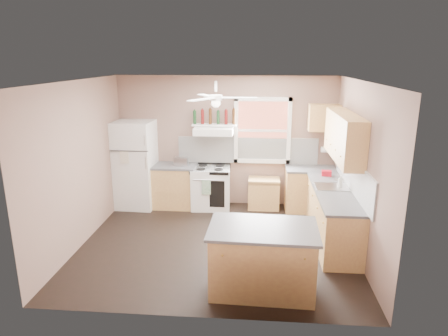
# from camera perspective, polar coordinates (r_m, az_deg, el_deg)

# --- Properties ---
(floor) EXTENTS (4.50, 4.50, 0.00)m
(floor) POSITION_cam_1_polar(r_m,az_deg,el_deg) (6.88, -1.06, -10.74)
(floor) COLOR black
(floor) RESTS_ON ground
(ceiling) EXTENTS (4.50, 4.50, 0.00)m
(ceiling) POSITION_cam_1_polar(r_m,az_deg,el_deg) (6.18, -1.18, 12.33)
(ceiling) COLOR white
(ceiling) RESTS_ON ground
(wall_back) EXTENTS (4.50, 0.05, 2.70)m
(wall_back) POSITION_cam_1_polar(r_m,az_deg,el_deg) (8.36, 0.31, 3.82)
(wall_back) COLOR #7D6053
(wall_back) RESTS_ON ground
(wall_right) EXTENTS (0.05, 4.00, 2.70)m
(wall_right) POSITION_cam_1_polar(r_m,az_deg,el_deg) (6.57, 19.02, -0.28)
(wall_right) COLOR #7D6053
(wall_right) RESTS_ON ground
(wall_left) EXTENTS (0.05, 4.00, 2.70)m
(wall_left) POSITION_cam_1_polar(r_m,az_deg,el_deg) (7.00, -19.97, 0.57)
(wall_left) COLOR #7D6053
(wall_left) RESTS_ON ground
(backsplash_back) EXTENTS (2.90, 0.03, 0.55)m
(backsplash_back) POSITION_cam_1_polar(r_m,az_deg,el_deg) (8.34, 3.37, 2.53)
(backsplash_back) COLOR white
(backsplash_back) RESTS_ON wall_back
(backsplash_right) EXTENTS (0.03, 2.60, 0.55)m
(backsplash_right) POSITION_cam_1_polar(r_m,az_deg,el_deg) (6.89, 17.99, -1.00)
(backsplash_right) COLOR white
(backsplash_right) RESTS_ON wall_right
(window_view) EXTENTS (1.00, 0.02, 1.20)m
(window_view) POSITION_cam_1_polar(r_m,az_deg,el_deg) (8.25, 5.51, 5.36)
(window_view) COLOR brown
(window_view) RESTS_ON wall_back
(window_frame) EXTENTS (1.16, 0.07, 1.36)m
(window_frame) POSITION_cam_1_polar(r_m,az_deg,el_deg) (8.22, 5.51, 5.32)
(window_frame) COLOR white
(window_frame) RESTS_ON wall_back
(refrigerator) EXTENTS (0.80, 0.78, 1.81)m
(refrigerator) POSITION_cam_1_polar(r_m,az_deg,el_deg) (8.46, -12.48, 0.48)
(refrigerator) COLOR white
(refrigerator) RESTS_ON floor
(base_cabinet_left) EXTENTS (0.90, 0.60, 0.86)m
(base_cabinet_left) POSITION_cam_1_polar(r_m,az_deg,el_deg) (8.43, -7.08, -2.67)
(base_cabinet_left) COLOR #B37E4A
(base_cabinet_left) RESTS_ON floor
(counter_left) EXTENTS (0.92, 0.62, 0.04)m
(counter_left) POSITION_cam_1_polar(r_m,az_deg,el_deg) (8.31, -7.19, 0.29)
(counter_left) COLOR #4A4A4D
(counter_left) RESTS_ON base_cabinet_left
(toaster) EXTENTS (0.29, 0.17, 0.18)m
(toaster) POSITION_cam_1_polar(r_m,az_deg,el_deg) (8.21, -6.15, 0.93)
(toaster) COLOR silver
(toaster) RESTS_ON counter_left
(stove) EXTENTS (0.82, 0.68, 0.86)m
(stove) POSITION_cam_1_polar(r_m,az_deg,el_deg) (8.31, -1.90, -2.82)
(stove) COLOR white
(stove) RESTS_ON floor
(range_hood) EXTENTS (0.78, 0.50, 0.14)m
(range_hood) POSITION_cam_1_polar(r_m,az_deg,el_deg) (8.06, -1.48, 5.33)
(range_hood) COLOR white
(range_hood) RESTS_ON wall_back
(bottle_shelf) EXTENTS (0.90, 0.26, 0.03)m
(bottle_shelf) POSITION_cam_1_polar(r_m,az_deg,el_deg) (8.16, -1.40, 6.17)
(bottle_shelf) COLOR white
(bottle_shelf) RESTS_ON range_hood
(cart) EXTENTS (0.64, 0.43, 0.64)m
(cart) POSITION_cam_1_polar(r_m,az_deg,el_deg) (8.35, 5.69, -3.63)
(cart) COLOR #B37E4A
(cart) RESTS_ON floor
(base_cabinet_corner) EXTENTS (1.00, 0.60, 0.86)m
(base_cabinet_corner) POSITION_cam_1_polar(r_m,az_deg,el_deg) (8.34, 12.22, -3.13)
(base_cabinet_corner) COLOR #B37E4A
(base_cabinet_corner) RESTS_ON floor
(base_cabinet_right) EXTENTS (0.60, 2.20, 0.86)m
(base_cabinet_right) POSITION_cam_1_polar(r_m,az_deg,el_deg) (7.07, 15.22, -6.76)
(base_cabinet_right) COLOR #B37E4A
(base_cabinet_right) RESTS_ON floor
(counter_corner) EXTENTS (1.02, 0.62, 0.04)m
(counter_corner) POSITION_cam_1_polar(r_m,az_deg,el_deg) (8.21, 12.39, -0.15)
(counter_corner) COLOR #4A4A4D
(counter_corner) RESTS_ON base_cabinet_corner
(counter_right) EXTENTS (0.62, 2.22, 0.04)m
(counter_right) POSITION_cam_1_polar(r_m,az_deg,el_deg) (6.91, 15.40, -3.30)
(counter_right) COLOR #4A4A4D
(counter_right) RESTS_ON base_cabinet_right
(sink) EXTENTS (0.55, 0.45, 0.03)m
(sink) POSITION_cam_1_polar(r_m,az_deg,el_deg) (7.10, 15.13, -2.67)
(sink) COLOR silver
(sink) RESTS_ON counter_right
(faucet) EXTENTS (0.03, 0.03, 0.14)m
(faucet) POSITION_cam_1_polar(r_m,az_deg,el_deg) (7.10, 16.44, -2.11)
(faucet) COLOR silver
(faucet) RESTS_ON sink
(upper_cabinet_right) EXTENTS (0.33, 1.80, 0.76)m
(upper_cabinet_right) POSITION_cam_1_polar(r_m,az_deg,el_deg) (6.91, 16.79, 4.32)
(upper_cabinet_right) COLOR #B37E4A
(upper_cabinet_right) RESTS_ON wall_right
(upper_cabinet_corner) EXTENTS (0.60, 0.33, 0.52)m
(upper_cabinet_corner) POSITION_cam_1_polar(r_m,az_deg,el_deg) (8.16, 14.10, 6.99)
(upper_cabinet_corner) COLOR #B37E4A
(upper_cabinet_corner) RESTS_ON wall_back
(paper_towel) EXTENTS (0.26, 0.12, 0.12)m
(paper_towel) POSITION_cam_1_polar(r_m,az_deg,el_deg) (8.32, 14.59, 2.55)
(paper_towel) COLOR white
(paper_towel) RESTS_ON wall_back
(island) EXTENTS (1.37, 0.89, 0.86)m
(island) POSITION_cam_1_polar(r_m,az_deg,el_deg) (5.50, 5.50, -12.92)
(island) COLOR #B37E4A
(island) RESTS_ON floor
(island_top) EXTENTS (1.46, 0.98, 0.04)m
(island_top) POSITION_cam_1_polar(r_m,az_deg,el_deg) (5.30, 5.63, -8.64)
(island_top) COLOR #4A4A4D
(island_top) RESTS_ON island
(ceiling_fan_hub) EXTENTS (0.20, 0.20, 0.08)m
(ceiling_fan_hub) POSITION_cam_1_polar(r_m,az_deg,el_deg) (6.20, -1.17, 10.02)
(ceiling_fan_hub) COLOR white
(ceiling_fan_hub) RESTS_ON ceiling
(soap_bottle) EXTENTS (0.11, 0.11, 0.22)m
(soap_bottle) POSITION_cam_1_polar(r_m,az_deg,el_deg) (7.08, 16.28, -1.84)
(soap_bottle) COLOR silver
(soap_bottle) RESTS_ON counter_right
(red_caddy) EXTENTS (0.19, 0.14, 0.10)m
(red_caddy) POSITION_cam_1_polar(r_m,az_deg,el_deg) (7.72, 14.43, -0.72)
(red_caddy) COLOR #B70F1E
(red_caddy) RESTS_ON counter_right
(wine_bottles) EXTENTS (0.86, 0.06, 0.31)m
(wine_bottles) POSITION_cam_1_polar(r_m,az_deg,el_deg) (8.14, -1.35, 7.29)
(wine_bottles) COLOR #143819
(wine_bottles) RESTS_ON bottle_shelf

